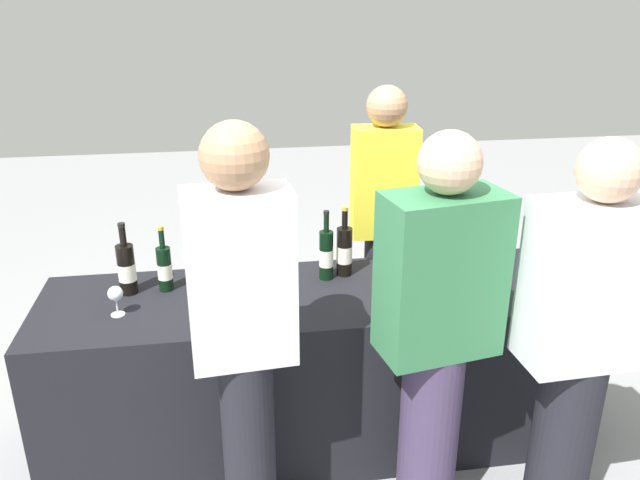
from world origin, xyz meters
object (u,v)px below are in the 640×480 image
(wine_bottle_5, at_px, (344,251))
(server_pouring, at_px, (383,218))
(wine_glass_0, at_px, (115,295))
(wine_bottle_4, at_px, (326,254))
(wine_bottle_3, at_px, (241,268))
(wine_bottle_0, at_px, (127,268))
(wine_glass_3, at_px, (529,275))
(guest_1, at_px, (436,333))
(guest_0, at_px, (243,333))
(wine_bottle_1, at_px, (165,268))
(wine_bottle_6, at_px, (411,249))
(guest_2, at_px, (579,343))
(wine_bottle_2, at_px, (205,262))
(wine_glass_1, at_px, (230,290))
(wine_bottle_7, at_px, (432,246))
(wine_glass_2, at_px, (269,292))

(wine_bottle_5, relative_size, server_pouring, 0.21)
(wine_glass_0, bearing_deg, server_pouring, 29.22)
(wine_bottle_4, bearing_deg, wine_glass_0, -166.34)
(wine_bottle_3, bearing_deg, wine_bottle_0, 173.05)
(wine_bottle_3, height_order, wine_glass_3, wine_bottle_3)
(wine_glass_3, distance_m, guest_1, 0.69)
(wine_glass_0, distance_m, guest_0, 0.69)
(wine_bottle_1, distance_m, wine_bottle_3, 0.34)
(wine_bottle_0, xyz_separation_m, guest_0, (0.48, -0.67, 0.02))
(wine_bottle_6, height_order, guest_2, guest_2)
(wine_bottle_5, height_order, wine_glass_0, wine_bottle_5)
(wine_bottle_2, xyz_separation_m, wine_glass_1, (0.11, -0.27, -0.01))
(wine_bottle_4, relative_size, wine_bottle_7, 1.04)
(wine_glass_0, bearing_deg, guest_0, -42.73)
(wine_bottle_4, xyz_separation_m, wine_bottle_6, (0.41, 0.01, -0.00))
(wine_glass_0, distance_m, wine_glass_1, 0.47)
(wine_bottle_6, bearing_deg, wine_glass_0, -169.88)
(wine_bottle_1, height_order, wine_bottle_2, wine_bottle_2)
(wine_glass_0, bearing_deg, wine_bottle_3, 15.57)
(wine_bottle_2, distance_m, wine_bottle_5, 0.64)
(wine_glass_3, bearing_deg, wine_bottle_5, 156.79)
(guest_2, bearing_deg, wine_glass_2, 151.32)
(wine_bottle_2, xyz_separation_m, wine_glass_3, (1.41, -0.30, -0.02))
(wine_glass_1, relative_size, wine_glass_2, 1.06)
(wine_glass_3, distance_m, guest_2, 0.54)
(guest_1, bearing_deg, wine_bottle_0, 139.99)
(wine_glass_1, relative_size, guest_1, 0.09)
(guest_0, bearing_deg, wine_glass_3, 12.66)
(guest_2, bearing_deg, wine_bottle_4, 130.88)
(wine_bottle_1, bearing_deg, guest_2, -28.52)
(wine_bottle_0, relative_size, wine_bottle_4, 0.99)
(guest_1, distance_m, guest_2, 0.51)
(wine_bottle_6, bearing_deg, wine_glass_3, -34.74)
(wine_bottle_0, bearing_deg, wine_glass_2, -25.60)
(wine_glass_1, bearing_deg, wine_bottle_0, 150.53)
(wine_bottle_1, xyz_separation_m, wine_bottle_2, (0.18, 0.01, 0.01))
(wine_bottle_4, xyz_separation_m, wine_bottle_7, (0.52, 0.04, -0.01))
(guest_2, bearing_deg, wine_bottle_6, 111.73)
(wine_bottle_2, bearing_deg, guest_1, -39.52)
(wine_bottle_1, distance_m, wine_glass_0, 0.28)
(wine_bottle_0, height_order, wine_glass_0, wine_bottle_0)
(wine_bottle_7, distance_m, guest_0, 1.18)
(wine_bottle_1, xyz_separation_m, wine_bottle_5, (0.82, 0.04, 0.01))
(wine_bottle_5, relative_size, guest_2, 0.21)
(wine_bottle_3, relative_size, guest_0, 0.19)
(wine_glass_3, bearing_deg, wine_bottle_1, 169.71)
(wine_bottle_1, bearing_deg, wine_bottle_7, 2.43)
(wine_bottle_4, distance_m, server_pouring, 0.64)
(wine_bottle_1, bearing_deg, wine_bottle_4, 0.71)
(wine_bottle_4, bearing_deg, wine_bottle_5, 18.69)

